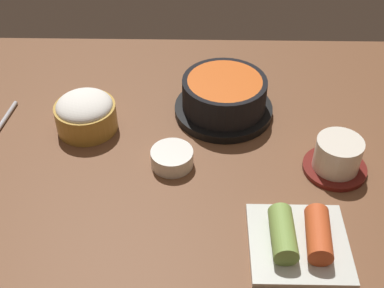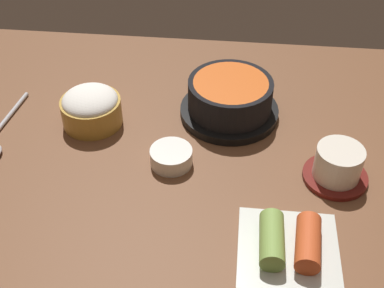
% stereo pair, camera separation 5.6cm
% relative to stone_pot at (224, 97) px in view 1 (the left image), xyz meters
% --- Properties ---
extents(dining_table, '(1.00, 0.76, 0.02)m').
position_rel_stone_pot_xyz_m(dining_table, '(-0.08, -0.11, -0.05)').
color(dining_table, brown).
rests_on(dining_table, ground).
extents(stone_pot, '(0.18, 0.18, 0.07)m').
position_rel_stone_pot_xyz_m(stone_pot, '(0.00, 0.00, 0.00)').
color(stone_pot, black).
rests_on(stone_pot, dining_table).
extents(rice_bowl, '(0.11, 0.11, 0.07)m').
position_rel_stone_pot_xyz_m(rice_bowl, '(-0.25, -0.05, -0.00)').
color(rice_bowl, '#B78C38').
rests_on(rice_bowl, dining_table).
extents(tea_cup_with_saucer, '(0.11, 0.11, 0.06)m').
position_rel_stone_pot_xyz_m(tea_cup_with_saucer, '(0.18, -0.15, -0.01)').
color(tea_cup_with_saucer, maroon).
rests_on(tea_cup_with_saucer, dining_table).
extents(banchan_cup_center, '(0.07, 0.07, 0.03)m').
position_rel_stone_pot_xyz_m(banchan_cup_center, '(-0.09, -0.14, -0.02)').
color(banchan_cup_center, white).
rests_on(banchan_cup_center, dining_table).
extents(kimchi_plate, '(0.14, 0.14, 0.05)m').
position_rel_stone_pot_xyz_m(kimchi_plate, '(0.10, -0.31, -0.02)').
color(kimchi_plate, silver).
rests_on(kimchi_plate, dining_table).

